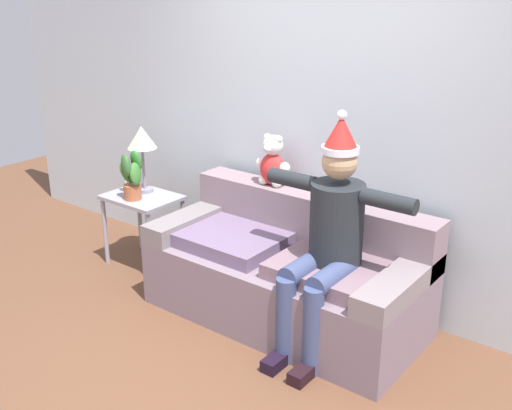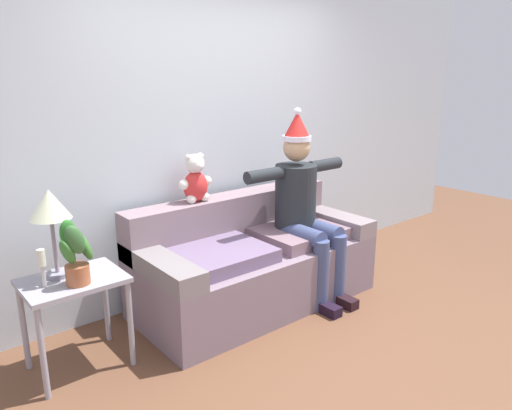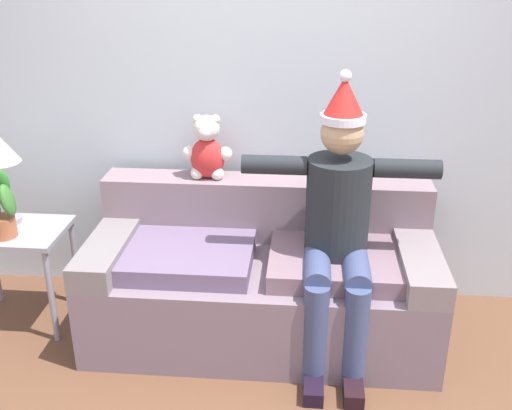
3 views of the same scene
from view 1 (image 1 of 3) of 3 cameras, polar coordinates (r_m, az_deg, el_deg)
name	(u,v)px [view 1 (image 1 of 3)]	position (r m, az deg, el deg)	size (l,w,h in m)	color
ground_plane	(189,385)	(3.86, -6.16, -16.19)	(10.00, 10.00, 0.00)	brown
back_wall	(333,118)	(4.44, 7.15, 8.00)	(7.00, 0.10, 2.70)	silver
couch	(288,273)	(4.36, 2.98, -6.24)	(1.92, 0.89, 0.85)	slate
person_seated	(328,234)	(3.84, 6.69, -2.66)	(1.02, 0.77, 1.55)	#23272B
teddy_bear	(273,163)	(4.50, 1.54, 3.93)	(0.29, 0.17, 0.38)	red
side_table	(143,207)	(5.15, -10.42, -0.18)	(0.59, 0.44, 0.61)	#9896A2
table_lamp	(142,141)	(5.09, -10.50, 5.86)	(0.24, 0.24, 0.55)	gray
potted_plant	(132,177)	(5.00, -11.42, 2.58)	(0.23, 0.20, 0.40)	#A45937
candle_tall	(125,175)	(5.18, -12.00, 2.74)	(0.04, 0.04, 0.23)	beige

